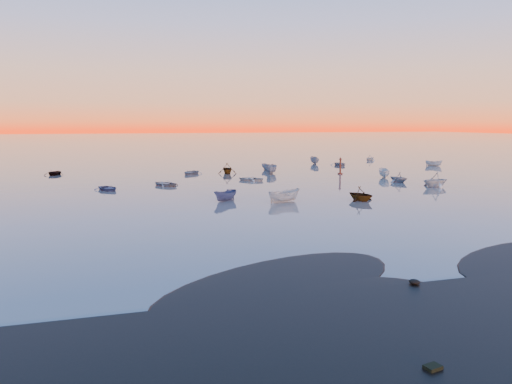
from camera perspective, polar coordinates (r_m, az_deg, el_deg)
name	(u,v)px	position (r m, az deg, el deg)	size (l,w,h in m)	color
ground	(167,158)	(127.43, -10.08, 3.80)	(600.00, 600.00, 0.00)	#685E57
mud_lobes	(371,276)	(30.56, 13.04, -9.30)	(140.00, 6.00, 0.07)	black
moored_fleet	(202,178)	(81.11, -6.18, 1.56)	(124.00, 58.00, 1.20)	beige
boat_near_left	(108,190)	(69.32, -16.54, 0.19)	(3.88, 1.62, 0.97)	#3A4670
boat_near_center	(284,202)	(56.84, 3.22, -1.13)	(4.15, 1.75, 1.43)	beige
boat_near_right	(398,182)	(78.53, 15.97, 1.09)	(3.30, 1.48, 1.15)	slate
channel_marker	(340,167)	(88.52, 9.61, 2.82)	(0.87, 0.87, 3.08)	#4E1C10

